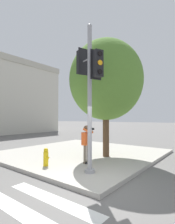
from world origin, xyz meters
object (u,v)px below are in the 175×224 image
(person_photographer, at_px, (87,140))
(fire_hydrant, at_px, (46,157))
(street_tree, at_px, (106,80))
(traffic_signal_pole, at_px, (89,82))

(person_photographer, bearing_deg, fire_hydrant, 143.30)
(street_tree, relative_size, fire_hydrant, 8.25)
(person_photographer, height_order, street_tree, street_tree)
(traffic_signal_pole, relative_size, street_tree, 0.90)
(person_photographer, xyz_separation_m, street_tree, (1.66, 0.05, 2.91))
(street_tree, height_order, fire_hydrant, street_tree)
(person_photographer, xyz_separation_m, fire_hydrant, (-1.36, 1.01, -0.61))
(person_photographer, bearing_deg, street_tree, 1.80)
(fire_hydrant, bearing_deg, traffic_signal_pole, -78.26)
(traffic_signal_pole, relative_size, fire_hydrant, 7.44)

